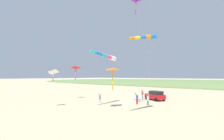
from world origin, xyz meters
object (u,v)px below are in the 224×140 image
(person_adult_flyer, at_px, (100,98))
(kite_delta_yellow_midlevel, at_px, (113,70))
(parked_car, at_px, (155,95))
(person_child_green_jacket, at_px, (148,99))
(kite_delta_green_low_center, at_px, (76,68))
(kite_windsock_striped_overhead, at_px, (146,37))
(person_child_grey_jacket, at_px, (142,94))
(cooler_box, at_px, (159,97))
(person_bystander_far, at_px, (137,98))
(kite_delta_long_streamer_right, at_px, (53,72))
(kite_windsock_red_high_left, at_px, (107,56))

(person_adult_flyer, bearing_deg, kite_delta_yellow_midlevel, -114.86)
(parked_car, relative_size, person_adult_flyer, 2.59)
(person_child_green_jacket, distance_m, kite_delta_green_low_center, 16.54)
(kite_windsock_striped_overhead, relative_size, kite_delta_yellow_midlevel, 0.86)
(person_child_green_jacket, height_order, person_child_grey_jacket, person_child_grey_jacket)
(person_adult_flyer, bearing_deg, cooler_box, -20.43)
(person_child_green_jacket, bearing_deg, person_bystander_far, 105.32)
(person_bystander_far, relative_size, kite_delta_long_streamer_right, 0.20)
(person_bystander_far, xyz_separation_m, kite_windsock_red_high_left, (-3.95, 3.30, 7.01))
(cooler_box, bearing_deg, kite_windsock_red_high_left, 168.60)
(cooler_box, xyz_separation_m, kite_windsock_red_high_left, (-13.70, 2.76, 7.82))
(parked_car, relative_size, person_child_grey_jacket, 2.56)
(parked_car, bearing_deg, kite_delta_long_streamer_right, 153.86)
(person_child_grey_jacket, xyz_separation_m, person_bystander_far, (-7.80, -3.45, 0.02))
(kite_delta_long_streamer_right, bearing_deg, person_bystander_far, -38.06)
(person_child_green_jacket, distance_m, kite_delta_long_streamer_right, 15.75)
(person_bystander_far, relative_size, kite_windsock_red_high_left, 0.11)
(kite_windsock_striped_overhead, bearing_deg, kite_delta_yellow_midlevel, 170.52)
(kite_windsock_striped_overhead, bearing_deg, person_child_grey_jacket, 36.36)
(person_child_green_jacket, bearing_deg, kite_delta_green_low_center, 99.23)
(person_adult_flyer, relative_size, kite_windsock_red_high_left, 0.11)
(person_child_green_jacket, xyz_separation_m, kite_windsock_striped_overhead, (1.91, 1.27, 10.79))
(person_bystander_far, bearing_deg, kite_delta_long_streamer_right, 141.94)
(cooler_box, height_order, person_child_grey_jacket, person_child_grey_jacket)
(parked_car, relative_size, kite_windsock_striped_overhead, 0.37)
(kite_delta_yellow_midlevel, bearing_deg, person_child_grey_jacket, 11.26)
(kite_delta_yellow_midlevel, bearing_deg, person_adult_flyer, 65.14)
(kite_delta_long_streamer_right, bearing_deg, kite_delta_green_low_center, 30.99)
(kite_delta_long_streamer_right, bearing_deg, person_child_green_jacket, -42.27)
(kite_delta_green_low_center, bearing_deg, kite_delta_yellow_midlevel, -105.30)
(person_child_grey_jacket, distance_m, kite_delta_green_low_center, 15.15)
(person_child_green_jacket, relative_size, kite_delta_green_low_center, 0.13)
(person_adult_flyer, relative_size, kite_delta_yellow_midlevel, 0.12)
(cooler_box, height_order, kite_windsock_red_high_left, kite_windsock_red_high_left)
(person_adult_flyer, bearing_deg, person_bystander_far, -58.12)
(person_child_green_jacket, bearing_deg, kite_delta_long_streamer_right, 137.73)
(person_adult_flyer, relative_size, kite_delta_long_streamer_right, 0.19)
(person_child_green_jacket, relative_size, kite_delta_long_streamer_right, 0.19)
(cooler_box, xyz_separation_m, kite_delta_green_low_center, (-11.76, 13.07, 6.28))
(parked_car, bearing_deg, kite_windsock_red_high_left, 162.12)
(person_child_grey_jacket, bearing_deg, kite_delta_green_low_center, 134.04)
(person_child_green_jacket, xyz_separation_m, person_child_grey_jacket, (7.31, 5.25, 0.01))
(cooler_box, xyz_separation_m, kite_delta_long_streamer_right, (-20.45, 7.85, 5.15))
(person_adult_flyer, bearing_deg, kite_windsock_red_high_left, -105.20)
(person_bystander_far, bearing_deg, kite_delta_green_low_center, 98.41)
(parked_car, distance_m, person_child_grey_jacket, 3.76)
(person_child_green_jacket, height_order, kite_delta_green_low_center, kite_delta_green_low_center)
(person_child_grey_jacket, height_order, kite_windsock_red_high_left, kite_windsock_red_high_left)
(kite_delta_long_streamer_right, bearing_deg, person_child_grey_jacket, -14.91)
(person_adult_flyer, relative_size, kite_windsock_striped_overhead, 0.14)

